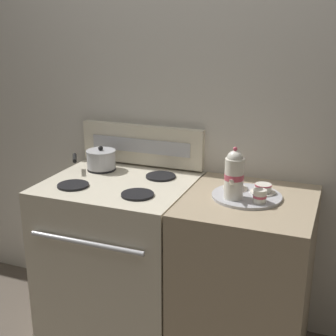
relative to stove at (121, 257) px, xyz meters
name	(u,v)px	position (x,y,z in m)	size (l,w,h in m)	color
wall_back	(197,134)	(0.32, 0.36, 0.65)	(6.00, 0.05, 2.20)	beige
stove	(121,257)	(0.00, 0.00, 0.00)	(0.76, 0.69, 0.90)	beige
control_panel	(142,145)	(0.00, 0.31, 0.57)	(0.75, 0.05, 0.23)	beige
side_counter	(245,281)	(0.70, 0.00, 0.00)	(0.62, 0.67, 0.89)	tan
saucepan	(101,159)	(-0.19, 0.15, 0.51)	(0.25, 0.22, 0.13)	#B7B7BC
serving_tray	(247,196)	(0.68, 0.02, 0.45)	(0.34, 0.34, 0.01)	#B2B2B7
teapot	(234,174)	(0.63, -0.05, 0.58)	(0.09, 0.15, 0.25)	white
teacup_left	(235,185)	(0.61, 0.08, 0.48)	(0.12, 0.12, 0.04)	white
teacup_right	(263,189)	(0.75, 0.08, 0.48)	(0.12, 0.12, 0.04)	white
creamer_jug	(260,196)	(0.76, -0.06, 0.49)	(0.06, 0.06, 0.06)	white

